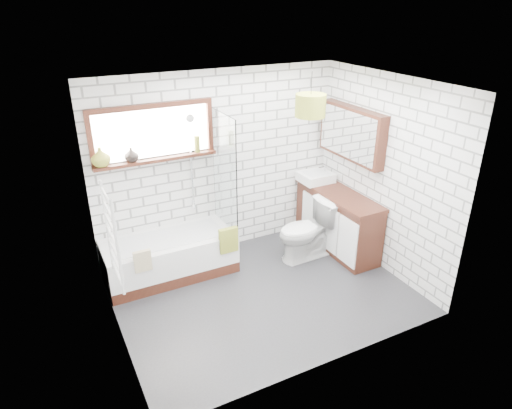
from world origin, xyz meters
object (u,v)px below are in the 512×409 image
basin (316,177)px  toilet (307,231)px  bathtub (170,256)px  pendant (310,105)px  vanity (337,220)px

basin → toilet: 0.89m
bathtub → pendant: size_ratio=4.39×
vanity → basin: bearing=96.8°
vanity → bathtub: bearing=170.5°
basin → pendant: pendant is taller
pendant → bathtub: bearing=167.8°
bathtub → basin: basin is taller
bathtub → basin: 2.37m
pendant → basin: bearing=45.6°
vanity → toilet: 0.54m
bathtub → pendant: (1.79, -0.39, 1.84)m
basin → toilet: size_ratio=0.55×
bathtub → basin: bearing=2.7°
basin → toilet: bearing=-130.9°
bathtub → toilet: bearing=-13.9°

